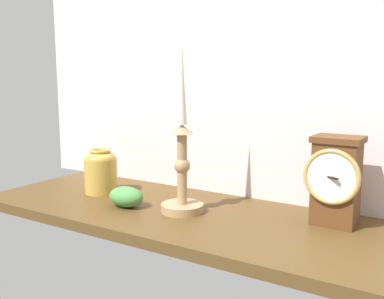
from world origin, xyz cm
name	(u,v)px	position (x,y,z in cm)	size (l,w,h in cm)	color
ground_plane	(187,216)	(0.00, 0.00, -1.20)	(100.00, 36.00, 2.40)	#51391A
back_wall	(228,64)	(0.00, 18.50, 32.50)	(120.00, 2.00, 65.00)	silver
mantel_clock	(336,180)	(29.94, 8.19, 9.31)	(11.06, 9.01, 17.97)	#5A341A
candlestick_tall_left	(182,162)	(-0.62, -0.89, 11.17)	(9.42, 9.42, 37.46)	tan
brass_vase_jar	(101,170)	(-27.23, 1.65, 5.86)	(8.27, 8.27, 11.28)	gold
ivy_sprig	(126,197)	(-13.60, -4.52, 2.33)	(8.70, 6.09, 4.67)	#468843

